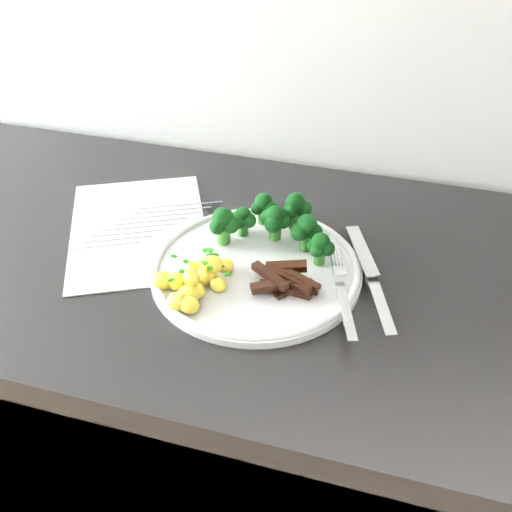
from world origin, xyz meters
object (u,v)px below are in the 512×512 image
object	(u,v)px
beef_strips	(286,282)
broccoli	(276,221)
potatoes	(194,282)
recipe_paper	(139,228)
knife	(375,289)
plate	(256,268)
counter	(279,456)
fork	(343,296)

from	to	relation	value
beef_strips	broccoli	bearing A→B (deg)	112.46
potatoes	recipe_paper	bearing A→B (deg)	138.91
potatoes	knife	xyz separation A→B (m)	(0.23, 0.07, -0.02)
plate	counter	bearing A→B (deg)	26.19
knife	potatoes	bearing A→B (deg)	-163.22
recipe_paper	plate	distance (m)	0.21
recipe_paper	fork	world-z (taller)	fork
potatoes	broccoli	bearing A→B (deg)	60.76
potatoes	fork	xyz separation A→B (m)	(0.19, 0.03, -0.01)
counter	fork	world-z (taller)	fork
recipe_paper	knife	xyz separation A→B (m)	(0.37, -0.05, 0.01)
beef_strips	knife	xyz separation A→B (m)	(0.11, 0.03, -0.01)
broccoli	counter	bearing A→B (deg)	-57.56
recipe_paper	plate	bearing A→B (deg)	-14.51
beef_strips	potatoes	bearing A→B (deg)	-162.26
potatoes	fork	world-z (taller)	potatoes
broccoli	fork	size ratio (longest dim) A/B	1.00
counter	potatoes	bearing A→B (deg)	-139.74
beef_strips	knife	size ratio (longest dim) A/B	0.45
potatoes	fork	size ratio (longest dim) A/B	0.62
potatoes	beef_strips	xyz separation A→B (m)	(0.12, 0.04, -0.00)
recipe_paper	potatoes	world-z (taller)	potatoes
counter	beef_strips	xyz separation A→B (m)	(0.01, -0.05, 0.47)
counter	broccoli	size ratio (longest dim) A/B	13.04
potatoes	knife	size ratio (longest dim) A/B	0.51
broccoli	potatoes	xyz separation A→B (m)	(-0.08, -0.13, -0.02)
recipe_paper	potatoes	xyz separation A→B (m)	(0.14, -0.12, 0.02)
plate	potatoes	world-z (taller)	potatoes
potatoes	plate	bearing A→B (deg)	46.82
plate	knife	world-z (taller)	knife
fork	counter	bearing A→B (deg)	147.47
recipe_paper	knife	world-z (taller)	knife
beef_strips	fork	size ratio (longest dim) A/B	0.54
knife	broccoli	bearing A→B (deg)	157.14
broccoli	potatoes	size ratio (longest dim) A/B	1.61
plate	fork	xyz separation A→B (m)	(0.13, -0.04, 0.01)
recipe_paper	potatoes	bearing A→B (deg)	-41.09
plate	beef_strips	bearing A→B (deg)	-32.10
broccoli	potatoes	distance (m)	0.16
plate	fork	world-z (taller)	fork
broccoli	plate	bearing A→B (deg)	-99.19
counter	broccoli	xyz separation A→B (m)	(-0.03, 0.05, 0.49)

